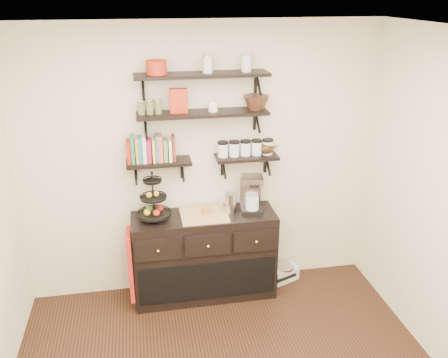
# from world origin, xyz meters

# --- Properties ---
(ceiling) EXTENTS (3.50, 3.50, 0.02)m
(ceiling) POSITION_xyz_m (0.00, 0.00, 2.70)
(ceiling) COLOR white
(ceiling) RESTS_ON back_wall
(back_wall) EXTENTS (3.50, 0.02, 2.70)m
(back_wall) POSITION_xyz_m (0.00, 1.75, 1.35)
(back_wall) COLOR beige
(back_wall) RESTS_ON ground
(shelf_top) EXTENTS (1.20, 0.27, 0.23)m
(shelf_top) POSITION_xyz_m (0.00, 1.62, 2.23)
(shelf_top) COLOR black
(shelf_top) RESTS_ON back_wall
(shelf_mid) EXTENTS (1.20, 0.27, 0.23)m
(shelf_mid) POSITION_xyz_m (0.00, 1.62, 1.88)
(shelf_mid) COLOR black
(shelf_mid) RESTS_ON back_wall
(shelf_low_left) EXTENTS (0.60, 0.25, 0.23)m
(shelf_low_left) POSITION_xyz_m (-0.42, 1.63, 1.43)
(shelf_low_left) COLOR black
(shelf_low_left) RESTS_ON back_wall
(shelf_low_right) EXTENTS (0.60, 0.25, 0.23)m
(shelf_low_right) POSITION_xyz_m (0.42, 1.63, 1.43)
(shelf_low_right) COLOR black
(shelf_low_right) RESTS_ON back_wall
(cookbooks) EXTENTS (0.43, 0.15, 0.26)m
(cookbooks) POSITION_xyz_m (-0.47, 1.63, 1.57)
(cookbooks) COLOR #A5200E
(cookbooks) RESTS_ON shelf_low_left
(glass_canisters) EXTENTS (0.54, 0.10, 0.13)m
(glass_canisters) POSITION_xyz_m (0.41, 1.63, 1.51)
(glass_canisters) COLOR silver
(glass_canisters) RESTS_ON shelf_low_right
(sideboard) EXTENTS (1.40, 0.50, 0.92)m
(sideboard) POSITION_xyz_m (-0.02, 1.51, 0.45)
(sideboard) COLOR black
(sideboard) RESTS_ON floor
(fruit_stand) EXTENTS (0.32, 0.32, 0.47)m
(fruit_stand) POSITION_xyz_m (-0.49, 1.52, 1.06)
(fruit_stand) COLOR black
(fruit_stand) RESTS_ON sideboard
(candle) EXTENTS (0.08, 0.08, 0.08)m
(candle) POSITION_xyz_m (0.01, 1.51, 0.96)
(candle) COLOR #AC6927
(candle) RESTS_ON sideboard
(coffee_maker) EXTENTS (0.23, 0.23, 0.37)m
(coffee_maker) POSITION_xyz_m (0.45, 1.54, 1.08)
(coffee_maker) COLOR black
(coffee_maker) RESTS_ON sideboard
(thermal_carafe) EXTENTS (0.11, 0.11, 0.22)m
(thermal_carafe) POSITION_xyz_m (0.24, 1.49, 1.01)
(thermal_carafe) COLOR silver
(thermal_carafe) RESTS_ON sideboard
(apron) EXTENTS (0.04, 0.30, 0.69)m
(apron) POSITION_xyz_m (-0.75, 1.41, 0.49)
(apron) COLOR maroon
(apron) RESTS_ON sideboard
(radio) EXTENTS (0.33, 0.26, 0.18)m
(radio) POSITION_xyz_m (0.86, 1.59, 0.09)
(radio) COLOR silver
(radio) RESTS_ON floor
(recipe_box) EXTENTS (0.16, 0.06, 0.22)m
(recipe_box) POSITION_xyz_m (-0.22, 1.61, 2.01)
(recipe_box) COLOR #B42A14
(recipe_box) RESTS_ON shelf_mid
(walnut_bowl) EXTENTS (0.24, 0.24, 0.13)m
(walnut_bowl) POSITION_xyz_m (0.50, 1.61, 1.96)
(walnut_bowl) COLOR black
(walnut_bowl) RESTS_ON shelf_mid
(ramekins) EXTENTS (0.09, 0.09, 0.10)m
(ramekins) POSITION_xyz_m (0.09, 1.61, 1.95)
(ramekins) COLOR white
(ramekins) RESTS_ON shelf_mid
(teapot) EXTENTS (0.21, 0.17, 0.14)m
(teapot) POSITION_xyz_m (0.62, 1.63, 1.52)
(teapot) COLOR black
(teapot) RESTS_ON shelf_low_right
(red_pot) EXTENTS (0.18, 0.18, 0.12)m
(red_pot) POSITION_xyz_m (-0.40, 1.61, 2.31)
(red_pot) COLOR #B42A14
(red_pot) RESTS_ON shelf_top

